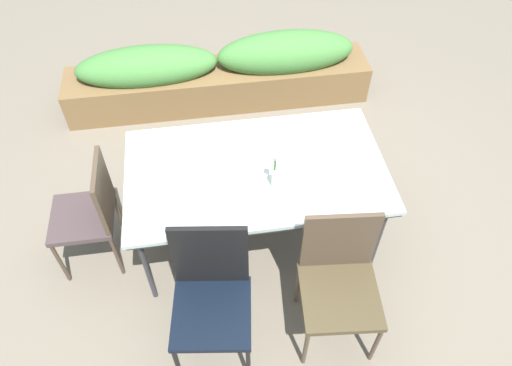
{
  "coord_description": "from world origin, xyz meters",
  "views": [
    {
      "loc": [
        -0.4,
        -2.21,
        3.13
      ],
      "look_at": [
        -0.08,
        -0.05,
        0.62
      ],
      "focal_mm": 33.78,
      "sensor_mm": 36.0,
      "label": 1
    }
  ],
  "objects_px": {
    "chair_near_right": "(339,276)",
    "flower_vase": "(275,171)",
    "dining_table": "(256,173)",
    "planter_box": "(220,73)",
    "chair_end_left": "(91,210)",
    "chair_near_left": "(211,291)"
  },
  "relations": [
    {
      "from": "chair_near_left",
      "to": "planter_box",
      "type": "relative_size",
      "value": 0.35
    },
    {
      "from": "flower_vase",
      "to": "planter_box",
      "type": "relative_size",
      "value": 0.1
    },
    {
      "from": "chair_end_left",
      "to": "planter_box",
      "type": "bearing_deg",
      "value": -31.27
    },
    {
      "from": "chair_near_left",
      "to": "planter_box",
      "type": "bearing_deg",
      "value": -88.7
    },
    {
      "from": "chair_end_left",
      "to": "chair_near_left",
      "type": "xyz_separation_m",
      "value": [
        0.76,
        -0.75,
        0.03
      ]
    },
    {
      "from": "dining_table",
      "to": "chair_near_right",
      "type": "xyz_separation_m",
      "value": [
        0.4,
        -0.76,
        -0.18
      ]
    },
    {
      "from": "chair_end_left",
      "to": "planter_box",
      "type": "relative_size",
      "value": 0.32
    },
    {
      "from": "chair_near_right",
      "to": "planter_box",
      "type": "height_order",
      "value": "chair_near_right"
    },
    {
      "from": "chair_near_left",
      "to": "flower_vase",
      "type": "xyz_separation_m",
      "value": [
        0.48,
        0.59,
        0.33
      ]
    },
    {
      "from": "flower_vase",
      "to": "chair_end_left",
      "type": "bearing_deg",
      "value": 172.57
    },
    {
      "from": "chair_end_left",
      "to": "chair_near_left",
      "type": "height_order",
      "value": "chair_near_left"
    },
    {
      "from": "dining_table",
      "to": "planter_box",
      "type": "relative_size",
      "value": 0.6
    },
    {
      "from": "chair_near_right",
      "to": "flower_vase",
      "type": "height_order",
      "value": "flower_vase"
    },
    {
      "from": "dining_table",
      "to": "chair_end_left",
      "type": "relative_size",
      "value": 1.87
    },
    {
      "from": "dining_table",
      "to": "chair_end_left",
      "type": "xyz_separation_m",
      "value": [
        -1.14,
        -0.0,
        -0.18
      ]
    },
    {
      "from": "dining_table",
      "to": "chair_end_left",
      "type": "distance_m",
      "value": 1.15
    },
    {
      "from": "chair_near_left",
      "to": "chair_near_right",
      "type": "xyz_separation_m",
      "value": [
        0.78,
        -0.0,
        -0.02
      ]
    },
    {
      "from": "planter_box",
      "to": "chair_near_left",
      "type": "bearing_deg",
      "value": -96.51
    },
    {
      "from": "flower_vase",
      "to": "planter_box",
      "type": "bearing_deg",
      "value": 96.11
    },
    {
      "from": "dining_table",
      "to": "flower_vase",
      "type": "relative_size",
      "value": 6.01
    },
    {
      "from": "dining_table",
      "to": "flower_vase",
      "type": "xyz_separation_m",
      "value": [
        0.1,
        -0.16,
        0.18
      ]
    },
    {
      "from": "dining_table",
      "to": "planter_box",
      "type": "xyz_separation_m",
      "value": [
        -0.1,
        1.69,
        -0.4
      ]
    }
  ]
}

